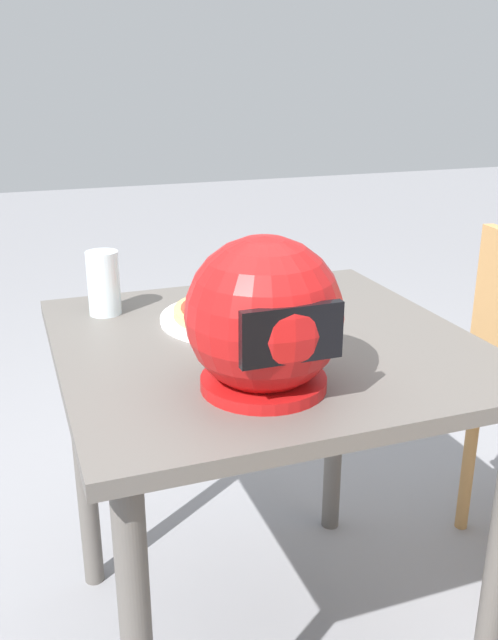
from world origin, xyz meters
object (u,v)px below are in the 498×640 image
at_px(pizza, 234,309).
at_px(motorcycle_helmet, 264,318).
at_px(dining_table, 265,393).
at_px(drinking_glass, 104,283).

distance_m(pizza, motorcycle_helmet, 0.36).
distance_m(dining_table, pizza, 0.19).
bearing_deg(dining_table, motorcycle_helmet, 68.05).
bearing_deg(drinking_glass, pizza, 152.27).
xyz_separation_m(pizza, drinking_glass, (0.25, -0.13, 0.05)).
height_order(dining_table, motorcycle_helmet, motorcycle_helmet).
relative_size(dining_table, drinking_glass, 5.79).
height_order(dining_table, pizza, pizza).
height_order(pizza, drinking_glass, drinking_glass).
xyz_separation_m(dining_table, drinking_glass, (0.27, -0.26, 0.19)).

